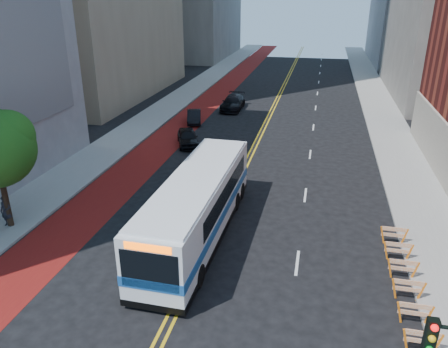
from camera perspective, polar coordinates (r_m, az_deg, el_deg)
ground at (r=18.39m, az=-7.86°, el=-19.87°), size 160.00×160.00×0.00m
sidewalk_left at (r=47.53m, az=-9.20°, el=7.39°), size 4.00×140.00×0.15m
sidewalk_right at (r=44.81m, az=20.85°, el=5.24°), size 4.00×140.00×0.15m
bus_lane_paint at (r=46.28m, az=-4.66°, el=7.10°), size 3.60×140.00×0.01m
center_line_inner at (r=44.65m, az=5.17°, el=6.50°), size 0.14×140.00×0.01m
center_line_outer at (r=44.61m, az=5.63°, el=6.47°), size 0.14×140.00×0.01m
lane_dashes at (r=52.05m, az=11.88°, el=8.45°), size 0.14×98.20×0.01m
construction_barriers at (r=20.28m, az=23.27°, el=-14.69°), size 1.42×10.91×1.00m
transit_bus at (r=23.41m, az=-3.40°, el=-4.02°), size 3.11×13.09×3.58m
car_a at (r=38.19m, az=-4.77°, el=4.81°), size 3.08×4.45×1.41m
car_b at (r=44.91m, az=-3.93°, el=7.48°), size 2.33×4.09×1.27m
car_c at (r=50.10m, az=1.16°, el=9.30°), size 2.25×5.44×1.57m
pedestrian at (r=27.32m, az=-26.58°, el=-4.36°), size 0.67×0.44×1.82m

